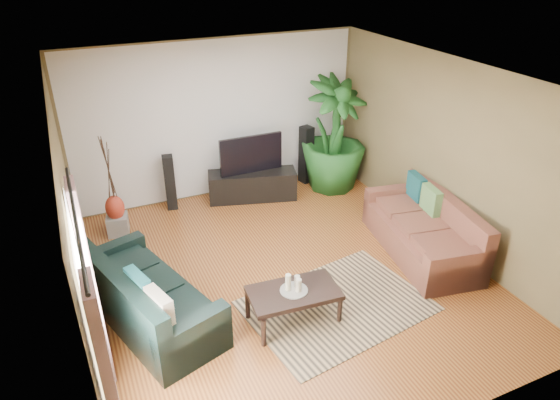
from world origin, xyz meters
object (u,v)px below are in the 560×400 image
speaker_right (306,155)px  side_table (111,289)px  sofa_right (422,226)px  pedestal (118,225)px  tv_stand (252,185)px  sofa_left (148,291)px  vase (115,208)px  television (251,154)px  speaker_left (170,183)px  coffee_table (294,305)px  potted_plant (334,135)px

speaker_right → side_table: speaker_right is taller
sofa_right → pedestal: size_ratio=6.62×
tv_stand → pedestal: size_ratio=4.86×
sofa_left → vase: size_ratio=5.24×
sofa_left → vase: sofa_left is taller
sofa_right → television: bearing=-138.2°
sofa_left → television: (2.26, 2.45, 0.40)m
speaker_left → pedestal: size_ratio=3.07×
sofa_right → speaker_right: size_ratio=1.90×
coffee_table → tv_stand: bearing=82.2°
pedestal → speaker_left: bearing=26.4°
speaker_right → television: bearing=178.0°
potted_plant → pedestal: (-3.82, -0.08, -0.85)m
sofa_left → speaker_left: bearing=-36.2°
tv_stand → television: (0.00, 0.02, 0.58)m
coffee_table → vase: vase is taller
coffee_table → vase: size_ratio=2.67×
coffee_table → speaker_right: speaker_right is taller
coffee_table → speaker_left: 3.45m
coffee_table → potted_plant: size_ratio=0.53×
pedestal → side_table: 1.74m
sofa_left → speaker_right: speaker_right is taller
coffee_table → side_table: 2.28m
speaker_right → tv_stand: bearing=179.0°
television → potted_plant: (1.49, -0.18, 0.18)m
sofa_right → vase: 4.57m
potted_plant → sofa_right: bearing=-87.3°
potted_plant → vase: 3.86m
speaker_left → sofa_right: bearing=-33.7°
television → speaker_left: size_ratio=1.16×
sofa_right → television: size_ratio=1.86×
pedestal → vase: size_ratio=0.78×
tv_stand → television: size_ratio=1.36×
coffee_table → television: bearing=82.2°
speaker_left → side_table: size_ratio=2.03×
sofa_left → speaker_left: 2.80m
side_table → pedestal: bearing=79.3°
television → vase: size_ratio=2.79×
television → pedestal: television is taller
sofa_left → tv_stand: size_ratio=1.38×
coffee_table → pedestal: coffee_table is taller
tv_stand → television: bearing=106.1°
coffee_table → side_table: bearing=153.4°
sofa_left → pedestal: (-0.07, 2.19, -0.27)m
vase → television: bearing=6.3°
coffee_table → speaker_right: (1.86, 3.37, 0.32)m
sofa_left → speaker_right: 4.33m
potted_plant → pedestal: bearing=-178.8°
sofa_right → tv_stand: (-1.61, 2.56, -0.17)m
sofa_left → side_table: sofa_left is taller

